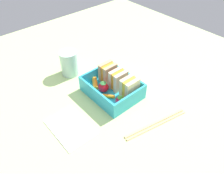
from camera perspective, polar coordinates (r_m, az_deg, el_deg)
ground_plane at (r=68.80cm, az=0.00°, el=-2.32°), size 120.00×120.00×2.00cm
bento_tray at (r=67.71cm, az=0.00°, el=-1.34°), size 16.39×12.94×1.20cm
bento_rim at (r=65.97cm, az=0.00°, el=0.33°), size 16.39×12.94×4.00cm
sandwich_left at (r=69.46cm, az=-1.08°, el=3.83°), size 3.60×5.01×6.03cm
sandwich_center_left at (r=66.61cm, az=1.62°, el=1.92°), size 3.60×5.01×6.03cm
sandwich_center at (r=64.00cm, az=4.56°, el=-0.17°), size 3.60×5.01×6.03cm
carrot_stick_left at (r=68.87cm, az=-4.47°, el=0.94°), size 4.96×3.96×1.59cm
strawberry_far_left at (r=66.08cm, az=-2.28°, el=0.04°), size 3.20×3.20×3.80cm
carrot_stick_far_left at (r=64.76cm, az=-0.94°, el=-2.40°), size 3.64×3.20×1.05cm
strawberry_left at (r=62.18cm, az=2.09°, el=-3.56°), size 2.61×2.61×3.21cm
chopstick_pair at (r=60.66cm, az=11.50°, el=-9.34°), size 5.50×19.36×0.70cm
drinking_glass at (r=75.00cm, az=-11.07°, el=6.16°), size 5.98×5.98×8.43cm
folded_napkin at (r=59.99cm, az=-10.94°, el=-10.23°), size 13.37×8.89×0.40cm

